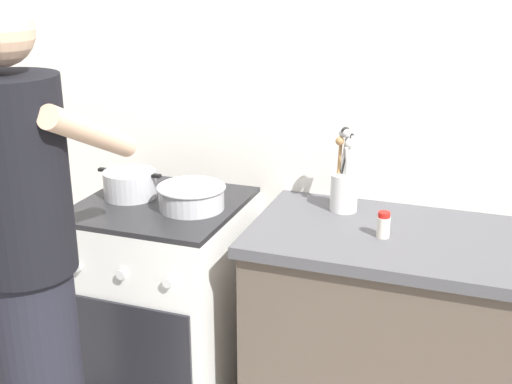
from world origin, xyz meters
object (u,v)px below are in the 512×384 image
object	(u,v)px
stove_range	(166,307)
pot	(130,184)
utensil_crock	(344,184)
spice_bottle	(383,225)
mixing_bowl	(191,196)
person	(30,280)

from	to	relation	value
stove_range	pot	size ratio (longest dim) A/B	3.33
stove_range	utensil_crock	world-z (taller)	utensil_crock
stove_range	pot	world-z (taller)	pot
utensil_crock	spice_bottle	xyz separation A→B (m)	(0.18, -0.20, -0.06)
mixing_bowl	person	world-z (taller)	person
stove_range	person	bearing A→B (deg)	-99.46
utensil_crock	spice_bottle	world-z (taller)	utensil_crock
stove_range	spice_bottle	bearing A→B (deg)	-3.02
utensil_crock	spice_bottle	size ratio (longest dim) A/B	3.53
pot	person	bearing A→B (deg)	-87.14
mixing_bowl	utensil_crock	size ratio (longest dim) A/B	0.82
pot	spice_bottle	world-z (taller)	pot
spice_bottle	person	world-z (taller)	person
utensil_crock	spice_bottle	bearing A→B (deg)	-48.49
pot	spice_bottle	xyz separation A→B (m)	(1.00, -0.07, -0.01)
stove_range	person	world-z (taller)	person
person	utensil_crock	bearing A→B (deg)	45.60
stove_range	pot	xyz separation A→B (m)	(-0.14, 0.02, 0.50)
utensil_crock	spice_bottle	distance (m)	0.28
spice_bottle	person	size ratio (longest dim) A/B	0.05
mixing_bowl	person	bearing A→B (deg)	-111.47
utensil_crock	person	size ratio (longest dim) A/B	0.19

